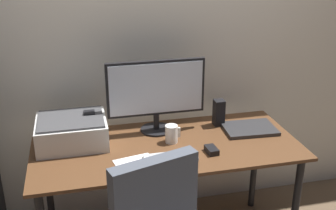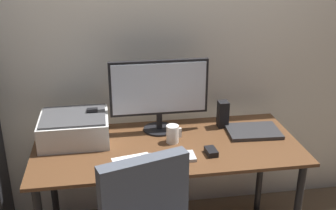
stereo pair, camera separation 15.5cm
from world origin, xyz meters
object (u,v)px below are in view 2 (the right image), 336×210
at_px(monitor, 159,91).
at_px(coffee_mug, 173,134).
at_px(printer, 74,128).
at_px(speaker_left, 93,122).
at_px(speaker_right, 223,114).
at_px(laptop, 253,131).
at_px(keyboard, 169,158).
at_px(mouse, 211,152).
at_px(desk, 167,158).

relative_size(monitor, coffee_mug, 5.65).
bearing_deg(printer, speaker_left, 24.67).
bearing_deg(speaker_right, speaker_left, 180.00).
xyz_separation_m(monitor, laptop, (0.57, -0.13, -0.25)).
distance_m(keyboard, mouse, 0.24).
bearing_deg(speaker_right, printer, -176.90).
bearing_deg(printer, speaker_right, 3.10).
bearing_deg(keyboard, mouse, 4.31).
relative_size(speaker_right, printer, 0.42).
bearing_deg(keyboard, laptop, 22.75).
relative_size(coffee_mug, speaker_right, 0.63).
height_order(monitor, coffee_mug, monitor).
bearing_deg(speaker_left, desk, -24.86).
bearing_deg(printer, keyboard, -31.56).
bearing_deg(desk, printer, 164.62).
xyz_separation_m(mouse, laptop, (0.33, 0.22, -0.01)).
bearing_deg(speaker_left, keyboard, -42.04).
bearing_deg(coffee_mug, speaker_left, 160.02).
xyz_separation_m(keyboard, laptop, (0.57, 0.24, 0.00)).
distance_m(mouse, coffee_mug, 0.26).
relative_size(speaker_left, printer, 0.42).
relative_size(laptop, speaker_right, 1.88).
distance_m(desk, mouse, 0.29).
distance_m(monitor, printer, 0.55).
relative_size(desk, speaker_right, 9.13).
xyz_separation_m(desk, keyboard, (-0.02, -0.17, 0.10)).
height_order(coffee_mug, laptop, coffee_mug).
relative_size(coffee_mug, printer, 0.27).
height_order(coffee_mug, printer, printer).
height_order(coffee_mug, speaker_right, speaker_right).
bearing_deg(speaker_left, monitor, 1.10).
distance_m(desk, laptop, 0.56).
xyz_separation_m(speaker_right, printer, (-0.92, -0.05, -0.00)).
bearing_deg(speaker_left, laptop, -7.25).
xyz_separation_m(keyboard, speaker_left, (-0.41, 0.37, 0.08)).
bearing_deg(speaker_left, mouse, -28.12).
distance_m(desk, speaker_left, 0.50).
distance_m(coffee_mug, speaker_left, 0.49).
relative_size(mouse, coffee_mug, 0.90).
distance_m(coffee_mug, laptop, 0.52).
height_order(speaker_left, speaker_right, same).
distance_m(keyboard, coffee_mug, 0.21).
relative_size(keyboard, speaker_right, 1.71).
xyz_separation_m(mouse, speaker_left, (-0.65, 0.35, 0.07)).
height_order(mouse, speaker_right, speaker_right).
bearing_deg(monitor, speaker_right, -1.10).
relative_size(mouse, speaker_left, 0.56).
bearing_deg(desk, mouse, -33.79).
bearing_deg(coffee_mug, mouse, -43.65).
xyz_separation_m(desk, monitor, (-0.02, 0.20, 0.35)).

